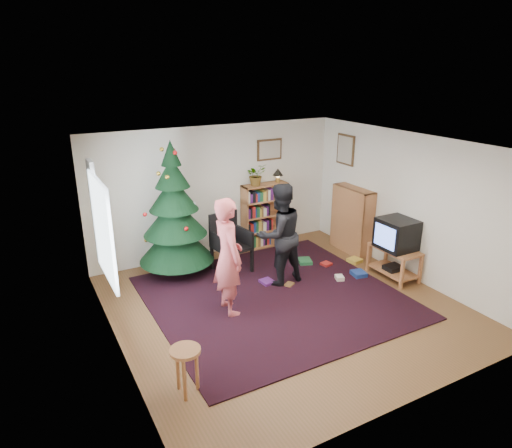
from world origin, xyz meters
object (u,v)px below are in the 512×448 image
bookshelf_back (265,214)px  stool (186,359)px  bookshelf_right (352,219)px  table_lamp (278,173)px  christmas_tree (175,220)px  armchair (229,240)px  tv_stand (394,260)px  crt_tv (397,234)px  potted_plant (256,175)px  picture_right (346,150)px  picture_back (269,150)px  person_standing (228,257)px  person_by_chair (280,235)px

bookshelf_back → stool: bearing=-130.6°
bookshelf_right → table_lamp: bearing=44.5°
christmas_tree → armchair: (0.88, -0.30, -0.42)m
tv_stand → crt_tv: crt_tv is taller
potted_plant → picture_right: bearing=-19.1°
bookshelf_right → potted_plant: potted_plant is taller
bookshelf_right → potted_plant: size_ratio=3.06×
picture_back → christmas_tree: size_ratio=0.23×
tv_stand → crt_tv: size_ratio=1.46×
crt_tv → armchair: size_ratio=0.57×
bookshelf_right → armchair: bearing=81.5°
stool → potted_plant: size_ratio=1.38×
crt_tv → person_standing: 3.05m
picture_right → stool: picture_right is taller
bookshelf_back → armchair: bookshelf_back is taller
person_by_chair → crt_tv: bearing=153.0°
christmas_tree → bookshelf_back: bearing=11.4°
tv_stand → person_by_chair: size_ratio=0.50×
bookshelf_right → potted_plant: bearing=55.3°
picture_right → crt_tv: picture_right is taller
person_by_chair → bookshelf_right: bearing=-169.6°
picture_back → stool: (-3.18, -3.64, -1.50)m
armchair → table_lamp: table_lamp is taller
person_by_chair → potted_plant: 1.77m
armchair → potted_plant: size_ratio=2.50×
picture_right → potted_plant: size_ratio=1.41×
tv_stand → table_lamp: size_ratio=3.07×
tv_stand → bookshelf_back: bearing=117.6°
bookshelf_back → crt_tv: bookshelf_back is taller
christmas_tree → potted_plant: christmas_tree is taller
christmas_tree → bookshelf_right: bearing=-11.3°
bookshelf_back → tv_stand: bookshelf_back is taller
person_by_chair → christmas_tree: bearing=-44.6°
crt_tv → potted_plant: potted_plant is taller
person_by_chair → bookshelf_back: bearing=-115.4°
bookshelf_back → potted_plant: 0.87m
bookshelf_right → tv_stand: 1.35m
christmas_tree → person_standing: christmas_tree is taller
tv_stand → stool: bearing=-165.3°
tv_stand → table_lamp: 2.82m
crt_tv → person_by_chair: (-1.87, 0.79, 0.06)m
person_by_chair → picture_back: bearing=-118.9°
crt_tv → table_lamp: table_lamp is taller
christmas_tree → person_standing: size_ratio=1.33×
picture_right → stool: size_ratio=1.02×
christmas_tree → table_lamp: bearing=9.9°
stool → potted_plant: bearing=51.4°
picture_right → christmas_tree: christmas_tree is taller
picture_back → crt_tv: (1.07, -2.53, -1.14)m
crt_tv → table_lamp: size_ratio=2.11×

